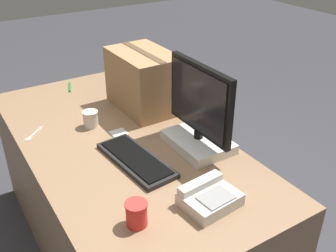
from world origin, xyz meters
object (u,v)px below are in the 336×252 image
object	(u,v)px
cardboard_box	(144,80)
pen_marker	(70,87)
paper_cup_right	(137,214)
monitor	(199,118)
spoon	(31,136)
sticky_note_pad	(119,133)
desk_phone	(209,197)
paper_cup_left	(91,119)
keyboard	(136,160)

from	to	relation	value
cardboard_box	pen_marker	xyz separation A→B (m)	(-0.50, -0.28, -0.16)
cardboard_box	pen_marker	world-z (taller)	cardboard_box
paper_cup_right	monitor	bearing A→B (deg)	122.55
monitor	cardboard_box	bearing A→B (deg)	-179.21
spoon	sticky_note_pad	bearing A→B (deg)	107.76
desk_phone	cardboard_box	bearing A→B (deg)	161.27
paper_cup_right	sticky_note_pad	distance (m)	0.68
monitor	paper_cup_right	world-z (taller)	monitor
paper_cup_left	sticky_note_pad	xyz separation A→B (m)	(0.15, 0.09, -0.04)
spoon	desk_phone	bearing A→B (deg)	72.79
keyboard	desk_phone	size ratio (longest dim) A/B	1.98
cardboard_box	monitor	bearing A→B (deg)	0.79
monitor	paper_cup_right	distance (m)	0.61
spoon	pen_marker	bearing A→B (deg)	-171.26
desk_phone	pen_marker	size ratio (longest dim) A/B	1.60
paper_cup_left	cardboard_box	size ratio (longest dim) A/B	0.20
paper_cup_right	pen_marker	xyz separation A→B (m)	(-1.34, 0.22, -0.04)
monitor	spoon	world-z (taller)	monitor
keyboard	pen_marker	bearing A→B (deg)	172.39
monitor	sticky_note_pad	world-z (taller)	monitor
monitor	spoon	size ratio (longest dim) A/B	3.59
keyboard	spoon	world-z (taller)	keyboard
sticky_note_pad	spoon	bearing A→B (deg)	-118.48
monitor	pen_marker	bearing A→B (deg)	-164.46
cardboard_box	sticky_note_pad	xyz separation A→B (m)	(0.21, -0.27, -0.16)
pen_marker	sticky_note_pad	distance (m)	0.71
paper_cup_right	spoon	distance (m)	0.86
spoon	cardboard_box	distance (m)	0.68
paper_cup_left	spoon	distance (m)	0.31
monitor	sticky_note_pad	size ratio (longest dim) A/B	5.53
sticky_note_pad	paper_cup_left	bearing A→B (deg)	-148.73
keyboard	desk_phone	world-z (taller)	desk_phone
monitor	cardboard_box	distance (m)	0.52
desk_phone	spoon	xyz separation A→B (m)	(-0.90, -0.45, -0.03)
keyboard	paper_cup_right	size ratio (longest dim) A/B	4.64
monitor	sticky_note_pad	distance (m)	0.44
sticky_note_pad	cardboard_box	bearing A→B (deg)	127.88
keyboard	spoon	bearing A→B (deg)	-150.34
paper_cup_left	pen_marker	distance (m)	0.57
paper_cup_left	pen_marker	bearing A→B (deg)	171.78
desk_phone	spoon	bearing A→B (deg)	-159.03
desk_phone	cardboard_box	xyz separation A→B (m)	(-0.89, 0.21, 0.13)
monitor	keyboard	bearing A→B (deg)	-96.57
paper_cup_right	cardboard_box	size ratio (longest dim) A/B	0.22
cardboard_box	desk_phone	bearing A→B (deg)	-13.15
keyboard	spoon	distance (m)	0.60
desk_phone	paper_cup_right	size ratio (longest dim) A/B	2.34
desk_phone	pen_marker	bearing A→B (deg)	177.22
keyboard	paper_cup_right	bearing A→B (deg)	-32.80
spoon	paper_cup_right	bearing A→B (deg)	56.70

